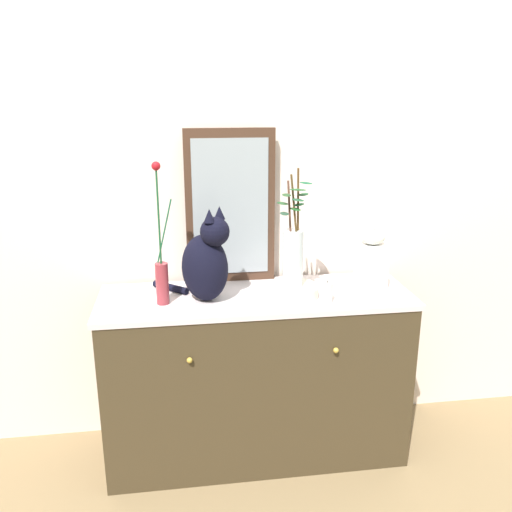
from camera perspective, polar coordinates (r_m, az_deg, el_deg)
The scene contains 10 objects.
ground_plane at distance 2.79m, azimuth 0.00°, elevation -19.83°, with size 6.00×6.00×0.00m, color olive.
wall_back at distance 2.56m, azimuth -0.98°, elevation 8.69°, with size 4.40×0.08×2.60m, color beige.
sideboard at distance 2.56m, azimuth 0.00°, elevation -12.57°, with size 1.39×0.48×0.81m.
mirror_leaning at distance 2.48m, azimuth -2.74°, elevation 5.21°, with size 0.41×0.03×0.71m.
cat_sitting at distance 2.28m, azimuth -5.35°, elevation -0.66°, with size 0.37×0.34×0.42m.
vase_slim_green at distance 2.28m, azimuth -10.00°, elevation -1.66°, with size 0.08×0.05×0.60m.
bowl_porcelain at distance 2.36m, azimuth 3.87°, elevation -3.76°, with size 0.23×0.23×0.05m, color silver.
vase_glass_clear at distance 2.31m, azimuth 3.96°, elevation 0.29°, with size 0.16×0.13×0.52m.
jar_lidded_porcelain at distance 2.49m, azimuth 12.17°, elevation -0.46°, with size 0.12×0.12×0.30m.
candle_pillar at distance 2.31m, azimuth 7.56°, elevation -3.89°, with size 0.05×0.05×0.10m.
Camera 1 is at (-0.32, -2.21, 1.67)m, focal length 37.62 mm.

